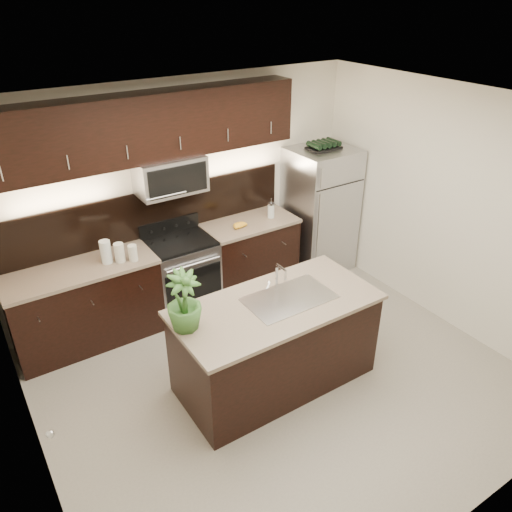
{
  "coord_description": "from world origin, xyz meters",
  "views": [
    {
      "loc": [
        -2.32,
        -3.12,
        3.58
      ],
      "look_at": [
        0.07,
        0.55,
        1.16
      ],
      "focal_mm": 35.0,
      "sensor_mm": 36.0,
      "label": 1
    }
  ],
  "objects": [
    {
      "name": "french_press",
      "position": [
        1.0,
        1.64,
        1.04
      ],
      "size": [
        0.09,
        0.09,
        0.26
      ],
      "rotation": [
        0.0,
        0.0,
        0.05
      ],
      "color": "silver",
      "rests_on": "counter_run"
    },
    {
      "name": "ground",
      "position": [
        0.0,
        0.0,
        0.0
      ],
      "size": [
        4.5,
        4.5,
        0.0
      ],
      "primitive_type": "plane",
      "color": "gray",
      "rests_on": "ground"
    },
    {
      "name": "room_walls",
      "position": [
        -0.11,
        -0.04,
        1.7
      ],
      "size": [
        4.52,
        4.02,
        2.71
      ],
      "color": "beige",
      "rests_on": "ground"
    },
    {
      "name": "island",
      "position": [
        -0.05,
        0.02,
        0.47
      ],
      "size": [
        1.96,
        0.96,
        0.94
      ],
      "color": "black",
      "rests_on": "ground"
    },
    {
      "name": "counter_run",
      "position": [
        -0.46,
        1.69,
        0.47
      ],
      "size": [
        3.51,
        0.65,
        0.94
      ],
      "color": "black",
      "rests_on": "ground"
    },
    {
      "name": "canisters",
      "position": [
        -1.03,
        1.6,
        1.05
      ],
      "size": [
        0.36,
        0.22,
        0.25
      ],
      "rotation": [
        0.0,
        0.0,
        -0.41
      ],
      "color": "silver",
      "rests_on": "counter_run"
    },
    {
      "name": "wine_rack",
      "position": [
        1.8,
        1.63,
        1.75
      ],
      "size": [
        0.42,
        0.26,
        0.1
      ],
      "color": "black",
      "rests_on": "refrigerator"
    },
    {
      "name": "bananas",
      "position": [
        0.46,
        1.61,
        0.97
      ],
      "size": [
        0.21,
        0.17,
        0.06
      ],
      "primitive_type": "ellipsoid",
      "rotation": [
        0.0,
        0.0,
        0.12
      ],
      "color": "gold",
      "rests_on": "counter_run"
    },
    {
      "name": "upper_fixtures",
      "position": [
        -0.43,
        1.84,
        2.14
      ],
      "size": [
        3.49,
        0.4,
        1.66
      ],
      "color": "black",
      "rests_on": "counter_run"
    },
    {
      "name": "sink_faucet",
      "position": [
        0.1,
        0.03,
        0.96
      ],
      "size": [
        0.84,
        0.5,
        0.28
      ],
      "color": "silver",
      "rests_on": "island"
    },
    {
      "name": "plant",
      "position": [
        -0.92,
        0.14,
        1.21
      ],
      "size": [
        0.35,
        0.35,
        0.55
      ],
      "primitive_type": "imported",
      "rotation": [
        0.0,
        0.0,
        0.15
      ],
      "color": "#336026",
      "rests_on": "island"
    },
    {
      "name": "refrigerator",
      "position": [
        1.8,
        1.63,
        0.85
      ],
      "size": [
        0.82,
        0.74,
        1.7
      ],
      "primitive_type": "cube",
      "color": "#B2B2B7",
      "rests_on": "ground"
    }
  ]
}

